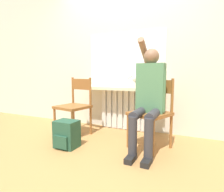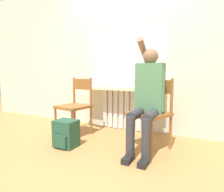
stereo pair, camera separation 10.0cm
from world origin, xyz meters
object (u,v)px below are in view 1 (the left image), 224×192
(chair_right, at_px, (152,111))
(backpack, at_px, (67,134))
(person, at_px, (149,94))
(chair_left, at_px, (75,105))
(cat, at_px, (142,79))

(chair_right, bearing_deg, backpack, -131.08)
(chair_right, distance_m, person, 0.26)
(chair_right, bearing_deg, chair_left, -156.87)
(chair_left, xyz_separation_m, chair_right, (1.22, -0.00, 0.00))
(person, height_order, backpack, person)
(person, height_order, cat, person)
(chair_left, relative_size, chair_right, 1.00)
(chair_right, distance_m, backpack, 1.15)
(chair_right, relative_size, backpack, 2.53)
(person, xyz_separation_m, cat, (-0.26, 0.59, 0.18))
(chair_right, xyz_separation_m, cat, (-0.28, 0.48, 0.41))
(cat, xyz_separation_m, backpack, (-0.72, -0.96, -0.71))
(cat, distance_m, backpack, 1.40)
(chair_left, height_order, cat, cat)
(chair_left, xyz_separation_m, backpack, (0.22, -0.48, -0.30))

